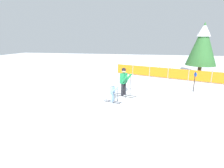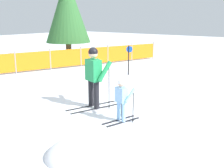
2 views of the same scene
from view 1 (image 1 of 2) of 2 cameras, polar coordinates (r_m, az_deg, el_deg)
The scene contains 7 objects.
ground_plane at distance 10.55m, azimuth 4.58°, elevation -3.86°, with size 60.00×60.00×0.00m, color white.
skier_adult at distance 10.33m, azimuth 3.92°, elevation 1.55°, with size 1.63×0.88×1.69m.
skier_child at distance 9.32m, azimuth 0.25°, elevation -2.32°, with size 1.02×0.55×1.06m.
safety_fence at distance 15.58m, azimuth 20.76°, elevation 3.09°, with size 10.93×3.73×1.00m.
conifer_far at distance 17.76m, azimuth 27.51°, elevation 11.71°, with size 2.58×2.58×4.79m.
trail_marker at distance 12.36m, azimuth 25.39°, elevation 1.34°, with size 0.12×0.27×1.28m.
snow_mound at distance 9.71m, azimuth -10.85°, elevation -5.71°, with size 1.39×1.18×0.56m, color white.
Camera 1 is at (1.22, -9.95, 3.28)m, focal length 28.00 mm.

